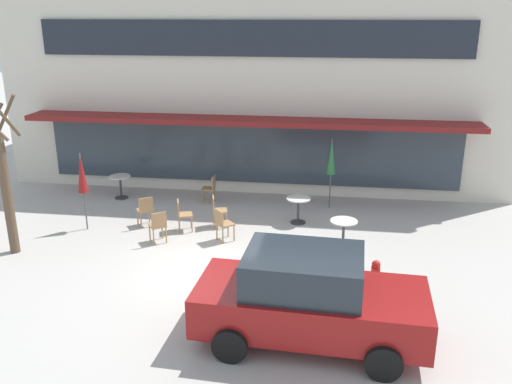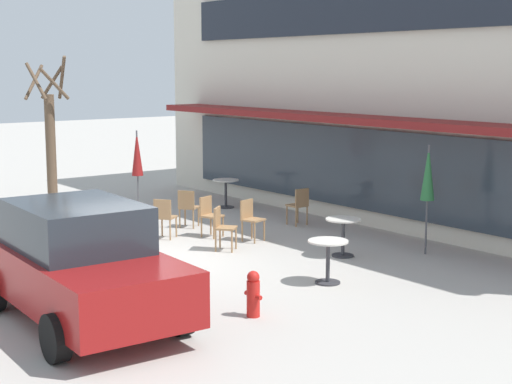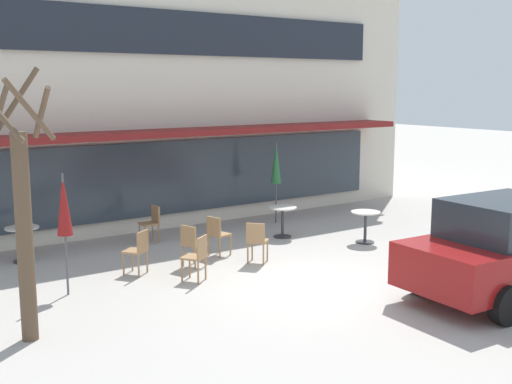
{
  "view_description": "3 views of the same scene",
  "coord_description": "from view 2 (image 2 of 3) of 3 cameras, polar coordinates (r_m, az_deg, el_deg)",
  "views": [
    {
      "loc": [
        2.69,
        -11.2,
        5.83
      ],
      "look_at": [
        0.61,
        3.24,
        0.96
      ],
      "focal_mm": 38.0,
      "sensor_mm": 36.0,
      "label": 1
    },
    {
      "loc": [
        12.74,
        -7.19,
        3.68
      ],
      "look_at": [
        0.19,
        2.53,
        1.18
      ],
      "focal_mm": 55.0,
      "sensor_mm": 36.0,
      "label": 2
    },
    {
      "loc": [
        -7.62,
        -8.87,
        3.71
      ],
      "look_at": [
        0.74,
        3.07,
        1.29
      ],
      "focal_mm": 45.0,
      "sensor_mm": 36.0,
      "label": 3
    }
  ],
  "objects": [
    {
      "name": "cafe_chair_1",
      "position": [
        18.34,
        -4.98,
        -0.99
      ],
      "size": [
        0.56,
        0.56,
        0.89
      ],
      "color": "#9E754C",
      "rests_on": "ground"
    },
    {
      "name": "cafe_table_streetside",
      "position": [
        15.58,
        6.35,
        -2.82
      ],
      "size": [
        0.7,
        0.7,
        0.76
      ],
      "color": "#333338",
      "rests_on": "ground"
    },
    {
      "name": "cafe_chair_4",
      "position": [
        17.17,
        -6.68,
        -1.69
      ],
      "size": [
        0.56,
        0.56,
        0.89
      ],
      "color": "#9E754C",
      "rests_on": "ground"
    },
    {
      "name": "building_facade",
      "position": [
        21.37,
        15.81,
        8.14
      ],
      "size": [
        16.94,
        9.1,
        7.0
      ],
      "color": "beige",
      "rests_on": "ground"
    },
    {
      "name": "fire_hydrant",
      "position": [
        11.81,
        -0.2,
        -7.41
      ],
      "size": [
        0.36,
        0.2,
        0.71
      ],
      "color": "red",
      "rests_on": "ground"
    },
    {
      "name": "cafe_chair_5",
      "position": [
        16.88,
        -0.41,
        -1.82
      ],
      "size": [
        0.49,
        0.49,
        0.89
      ],
      "color": "#9E754C",
      "rests_on": "ground"
    },
    {
      "name": "cafe_table_by_tree",
      "position": [
        20.91,
        -2.21,
        0.25
      ],
      "size": [
        0.7,
        0.7,
        0.76
      ],
      "color": "#333338",
      "rests_on": "ground"
    },
    {
      "name": "cafe_chair_0",
      "position": [
        18.57,
        3.15,
        -0.84
      ],
      "size": [
        0.4,
        0.4,
        0.89
      ],
      "color": "#9E754C",
      "rests_on": "ground"
    },
    {
      "name": "cafe_chair_2",
      "position": [
        16.01,
        -2.48,
        -2.42
      ],
      "size": [
        0.56,
        0.56,
        0.89
      ],
      "color": "#9E754C",
      "rests_on": "ground"
    },
    {
      "name": "street_tree",
      "position": [
        19.57,
        -14.7,
        3.25
      ],
      "size": [
        1.05,
        1.02,
        3.99
      ],
      "color": "brown",
      "rests_on": "ground"
    },
    {
      "name": "patio_umbrella_cream_folded",
      "position": [
        15.85,
        12.4,
        1.31
      ],
      "size": [
        0.28,
        0.28,
        2.2
      ],
      "color": "#4C4C51",
      "rests_on": "ground"
    },
    {
      "name": "cafe_chair_3",
      "position": [
        17.33,
        -3.41,
        -1.55
      ],
      "size": [
        0.51,
        0.51,
        0.89
      ],
      "color": "#9E754C",
      "rests_on": "ground"
    },
    {
      "name": "patio_umbrella_green_folded",
      "position": [
        19.31,
        -8.64,
        2.76
      ],
      "size": [
        0.28,
        0.28,
        2.2
      ],
      "color": "#4C4C51",
      "rests_on": "ground"
    },
    {
      "name": "parked_sedan",
      "position": [
        11.73,
        -12.67,
        -5.08
      ],
      "size": [
        4.28,
        2.18,
        1.76
      ],
      "color": "maroon",
      "rests_on": "ground"
    },
    {
      "name": "ground_plane",
      "position": [
        15.09,
        -8.09,
        -5.26
      ],
      "size": [
        80.0,
        80.0,
        0.0
      ],
      "primitive_type": "plane",
      "color": "#ADA8A0"
    },
    {
      "name": "cafe_table_near_wall",
      "position": [
        13.61,
        5.26,
        -4.53
      ],
      "size": [
        0.7,
        0.7,
        0.76
      ],
      "color": "#333338",
      "rests_on": "ground"
    }
  ]
}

